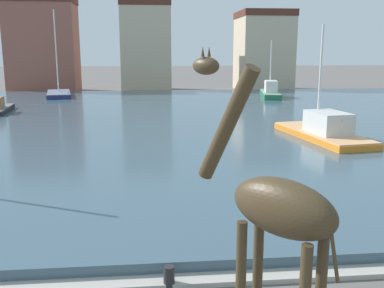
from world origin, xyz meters
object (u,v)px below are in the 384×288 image
Objects in this scene: sailboat_orange at (318,133)px; sailboat_green at (270,94)px; sailboat_navy at (59,95)px; mooring_bollard at (169,277)px; giraffe_statue at (274,211)px.

sailboat_orange reaches higher than sailboat_green.
sailboat_orange is 0.92× the size of sailboat_navy.
sailboat_orange is 16.75m from mooring_bollard.
sailboat_orange is 1.04× the size of sailboat_green.
sailboat_green is at bearing 71.32° from mooring_bollard.
giraffe_statue is at bearing -113.69° from sailboat_orange.
sailboat_navy is 18.07× the size of mooring_bollard.
sailboat_navy is at bearing 127.06° from sailboat_orange.
sailboat_green is at bearing -7.47° from sailboat_navy.
sailboat_green reaches higher than giraffe_statue.
sailboat_orange is at bearing -98.72° from sailboat_green.
giraffe_statue is 18.26m from sailboat_orange.
giraffe_statue is at bearing -74.80° from sailboat_navy.
mooring_bollard is (9.65, -38.68, -0.19)m from sailboat_navy.
mooring_bollard is at bearing -75.99° from sailboat_navy.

